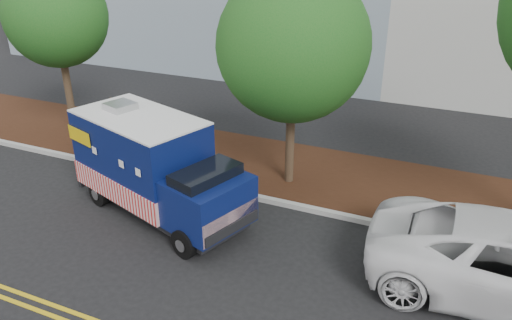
% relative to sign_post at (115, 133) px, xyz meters
% --- Properties ---
extents(ground, '(120.00, 120.00, 0.00)m').
position_rel_sign_post_xyz_m(ground, '(4.61, -1.58, -1.20)').
color(ground, black).
rests_on(ground, ground).
extents(curb, '(120.00, 0.18, 0.15)m').
position_rel_sign_post_xyz_m(curb, '(4.61, -0.18, -1.12)').
color(curb, '#9E9E99').
rests_on(curb, ground).
extents(mulch_strip, '(120.00, 4.00, 0.15)m').
position_rel_sign_post_xyz_m(mulch_strip, '(4.61, 1.92, -1.12)').
color(mulch_strip, black).
rests_on(mulch_strip, ground).
extents(tree_a, '(3.51, 3.51, 6.22)m').
position_rel_sign_post_xyz_m(tree_a, '(-3.17, 1.49, 3.25)').
color(tree_a, '#38281C').
rests_on(tree_a, ground).
extents(tree_b, '(4.25, 4.25, 6.42)m').
position_rel_sign_post_xyz_m(tree_b, '(5.61, 1.09, 3.09)').
color(tree_b, '#38281C').
rests_on(tree_b, ground).
extents(sign_post, '(0.06, 0.06, 2.40)m').
position_rel_sign_post_xyz_m(sign_post, '(0.00, 0.00, 0.00)').
color(sign_post, '#473828').
rests_on(sign_post, ground).
extents(food_truck, '(5.79, 3.58, 2.88)m').
position_rel_sign_post_xyz_m(food_truck, '(2.75, -1.83, 0.10)').
color(food_truck, black).
rests_on(food_truck, ground).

